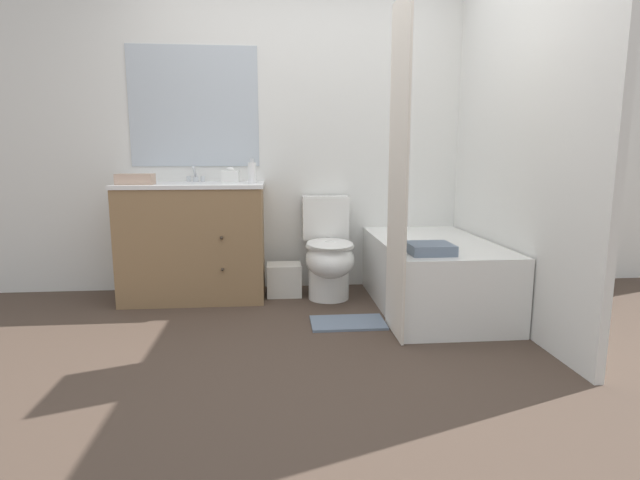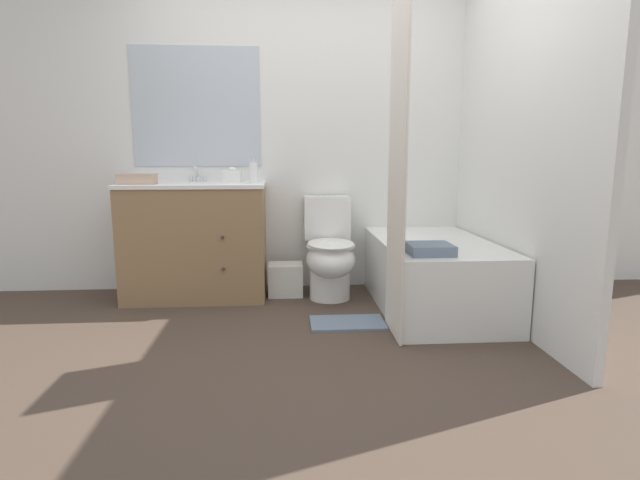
% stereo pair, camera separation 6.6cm
% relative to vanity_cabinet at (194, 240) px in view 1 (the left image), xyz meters
% --- Properties ---
extents(ground_plane, '(14.00, 14.00, 0.00)m').
position_rel_vanity_cabinet_xyz_m(ground_plane, '(0.81, -1.22, -0.45)').
color(ground_plane, '#47382D').
extents(wall_back, '(8.00, 0.06, 2.50)m').
position_rel_vanity_cabinet_xyz_m(wall_back, '(0.80, 0.30, 0.80)').
color(wall_back, silver).
rests_on(wall_back, ground_plane).
extents(wall_right, '(0.05, 2.49, 2.50)m').
position_rel_vanity_cabinet_xyz_m(wall_right, '(2.18, -0.47, 0.80)').
color(wall_right, silver).
rests_on(wall_right, ground_plane).
extents(vanity_cabinet, '(1.08, 0.58, 0.89)m').
position_rel_vanity_cabinet_xyz_m(vanity_cabinet, '(0.00, 0.00, 0.00)').
color(vanity_cabinet, olive).
rests_on(vanity_cabinet, ground_plane).
extents(sink_faucet, '(0.14, 0.12, 0.12)m').
position_rel_vanity_cabinet_xyz_m(sink_faucet, '(-0.00, 0.19, 0.47)').
color(sink_faucet, silver).
rests_on(sink_faucet, vanity_cabinet).
extents(toilet, '(0.37, 0.70, 0.77)m').
position_rel_vanity_cabinet_xyz_m(toilet, '(1.03, -0.09, -0.11)').
color(toilet, white).
rests_on(toilet, ground_plane).
extents(bathtub, '(0.78, 1.39, 0.50)m').
position_rel_vanity_cabinet_xyz_m(bathtub, '(1.75, -0.42, -0.20)').
color(bathtub, white).
rests_on(bathtub, ground_plane).
extents(shower_curtain, '(0.01, 0.43, 1.99)m').
position_rel_vanity_cabinet_xyz_m(shower_curtain, '(1.35, -0.93, 0.54)').
color(shower_curtain, silver).
rests_on(shower_curtain, ground_plane).
extents(wastebasket, '(0.27, 0.23, 0.25)m').
position_rel_vanity_cabinet_xyz_m(wastebasket, '(0.69, 0.01, -0.33)').
color(wastebasket, silver).
rests_on(wastebasket, ground_plane).
extents(tissue_box, '(0.13, 0.12, 0.12)m').
position_rel_vanity_cabinet_xyz_m(tissue_box, '(0.28, 0.12, 0.49)').
color(tissue_box, white).
rests_on(tissue_box, vanity_cabinet).
extents(soap_dispenser, '(0.06, 0.06, 0.18)m').
position_rel_vanity_cabinet_xyz_m(soap_dispenser, '(0.46, -0.03, 0.52)').
color(soap_dispenser, white).
rests_on(soap_dispenser, vanity_cabinet).
extents(hand_towel_folded, '(0.25, 0.15, 0.08)m').
position_rel_vanity_cabinet_xyz_m(hand_towel_folded, '(-0.37, -0.15, 0.48)').
color(hand_towel_folded, tan).
rests_on(hand_towel_folded, vanity_cabinet).
extents(bath_towel_folded, '(0.27, 0.25, 0.06)m').
position_rel_vanity_cabinet_xyz_m(bath_towel_folded, '(1.58, -0.88, 0.07)').
color(bath_towel_folded, slate).
rests_on(bath_towel_folded, bathtub).
extents(bath_mat, '(0.49, 0.30, 0.02)m').
position_rel_vanity_cabinet_xyz_m(bath_mat, '(1.09, -0.72, -0.45)').
color(bath_mat, slate).
rests_on(bath_mat, ground_plane).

